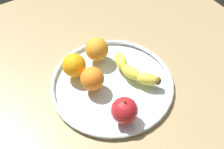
# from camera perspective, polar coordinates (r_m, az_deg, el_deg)

# --- Properties ---
(ground_plane) EXTENTS (1.11, 1.11, 0.04)m
(ground_plane) POSITION_cam_1_polar(r_m,az_deg,el_deg) (0.82, 0.00, -3.08)
(ground_plane) COLOR #977F57
(fruit_bowl) EXTENTS (0.35, 0.35, 0.02)m
(fruit_bowl) POSITION_cam_1_polar(r_m,az_deg,el_deg) (0.79, 0.00, -1.81)
(fruit_bowl) COLOR silver
(fruit_bowl) RESTS_ON ground_plane
(banana) EXTENTS (0.17, 0.08, 0.03)m
(banana) POSITION_cam_1_polar(r_m,az_deg,el_deg) (0.79, 4.52, 0.71)
(banana) COLOR yellow
(banana) RESTS_ON fruit_bowl
(apple) EXTENTS (0.07, 0.07, 0.08)m
(apple) POSITION_cam_1_polar(r_m,az_deg,el_deg) (0.69, 2.57, -7.39)
(apple) COLOR #AD1E24
(apple) RESTS_ON fruit_bowl
(orange_back_left) EXTENTS (0.07, 0.07, 0.07)m
(orange_back_left) POSITION_cam_1_polar(r_m,az_deg,el_deg) (0.75, -4.08, -0.84)
(orange_back_left) COLOR orange
(orange_back_left) RESTS_ON fruit_bowl
(orange_back_right) EXTENTS (0.07, 0.07, 0.07)m
(orange_back_right) POSITION_cam_1_polar(r_m,az_deg,el_deg) (0.82, -3.15, 5.25)
(orange_back_right) COLOR orange
(orange_back_right) RESTS_ON fruit_bowl
(orange_center) EXTENTS (0.07, 0.07, 0.07)m
(orange_center) POSITION_cam_1_polar(r_m,az_deg,el_deg) (0.79, -7.82, 1.91)
(orange_center) COLOR orange
(orange_center) RESTS_ON fruit_bowl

